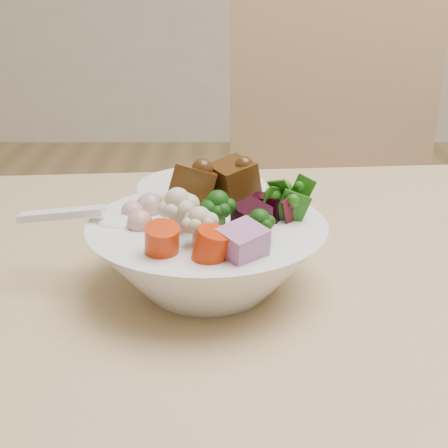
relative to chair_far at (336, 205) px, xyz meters
The scene contains 4 objects.
chair_far is the anchor object (origin of this frame).
food_bowl 0.70m from the chair_far, 111.26° to the right, with size 0.23×0.23×0.13m.
soup_spoon 0.75m from the chair_far, 118.99° to the right, with size 0.13×0.05×0.03m.
side_bowl 0.56m from the chair_far, 118.92° to the right, with size 0.16×0.16×0.05m, color white, non-canonical shape.
Camera 1 is at (-0.64, -0.74, 0.98)m, focal length 50.00 mm.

